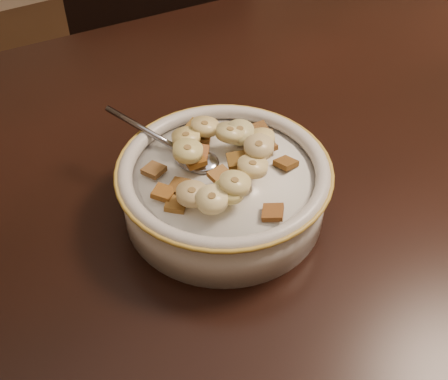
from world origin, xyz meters
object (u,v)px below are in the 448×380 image
spoon (197,160)px  cereal_bowl (224,193)px  table (338,166)px  chair (201,103)px

spoon → cereal_bowl: bearing=90.0°
table → cereal_bowl: cereal_bowl is taller
chair → table: bearing=-77.6°
cereal_bowl → spoon: 0.05m
table → chair: chair is taller
chair → cereal_bowl: size_ratio=4.29×
cereal_bowl → spoon: spoon is taller
chair → cereal_bowl: bearing=-93.7°
table → spoon: bearing=176.3°
table → chair: 0.61m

